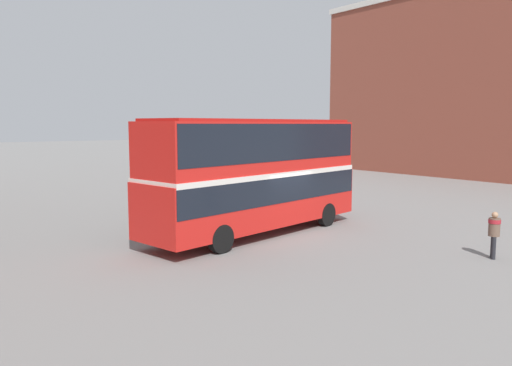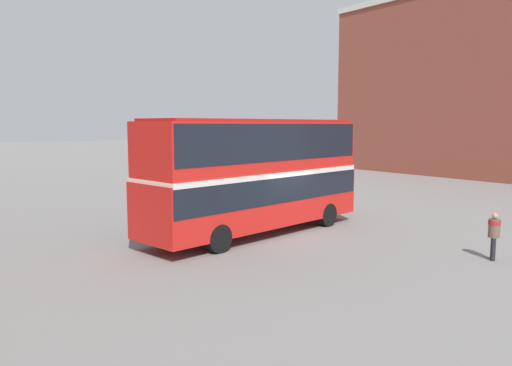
{
  "view_description": "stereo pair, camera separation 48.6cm",
  "coord_description": "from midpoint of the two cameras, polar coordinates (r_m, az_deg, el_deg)",
  "views": [
    {
      "loc": [
        -12.83,
        -14.92,
        4.4
      ],
      "look_at": [
        -0.87,
        0.79,
        2.07
      ],
      "focal_mm": 35.0,
      "sensor_mm": 36.0,
      "label": 1
    },
    {
      "loc": [
        -12.44,
        -15.21,
        4.4
      ],
      "look_at": [
        -0.87,
        0.79,
        2.07
      ],
      "focal_mm": 35.0,
      "sensor_mm": 36.0,
      "label": 2
    }
  ],
  "objects": [
    {
      "name": "ground_plane",
      "position": [
        20.15,
        4.04,
        -5.89
      ],
      "size": [
        240.0,
        240.0,
        0.0
      ],
      "primitive_type": "plane",
      "color": "gray"
    },
    {
      "name": "double_decker_bus",
      "position": [
        19.83,
        0.7,
        1.6
      ],
      "size": [
        10.44,
        4.33,
        4.59
      ],
      "rotation": [
        0.0,
        0.0,
        0.17
      ],
      "color": "red",
      "rests_on": "ground_plane"
    },
    {
      "name": "pedestrian_foreground",
      "position": [
        18.06,
        26.26,
        -4.96
      ],
      "size": [
        0.53,
        0.53,
        1.56
      ],
      "rotation": [
        0.0,
        0.0,
        2.14
      ],
      "color": "#232328",
      "rests_on": "ground_plane"
    },
    {
      "name": "parked_car_kerb_near",
      "position": [
        34.84,
        -3.9,
        0.74
      ],
      "size": [
        4.33,
        2.4,
        1.53
      ],
      "rotation": [
        0.0,
        0.0,
        0.14
      ],
      "color": "silver",
      "rests_on": "ground_plane"
    }
  ]
}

